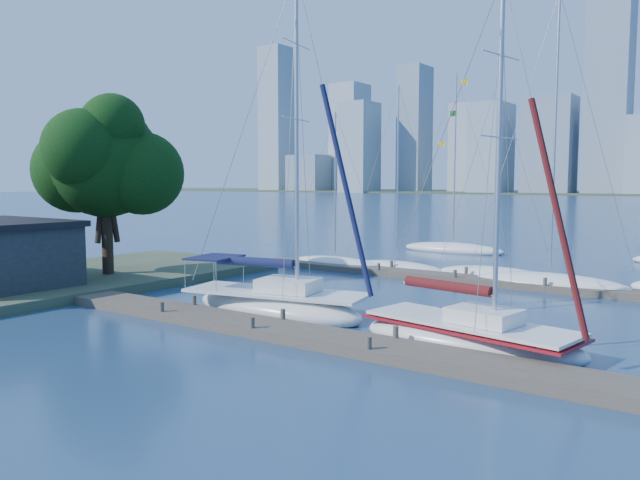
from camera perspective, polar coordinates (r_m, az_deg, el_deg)
The scene contains 12 objects.
ground at distance 24.05m, azimuth -4.77°, elevation -8.53°, with size 700.00×700.00×0.00m, color navy.
near_dock at distance 24.00m, azimuth -4.78°, elevation -8.07°, with size 26.00×2.00×0.40m, color #453C33.
far_dock at distance 36.66m, azimuth 14.17°, elevation -3.58°, with size 30.00×1.80×0.36m, color #453C33.
shore at distance 38.66m, azimuth -21.36°, elevation -3.23°, with size 12.00×22.00×0.50m, color #38472D.
tree at distance 37.54m, azimuth -19.07°, elevation 6.95°, with size 8.29×7.54×10.57m.
sailboat_navy at distance 27.23m, azimuth -4.03°, elevation -4.37°, with size 9.13×4.56×15.00m.
sailboat_maroon at distance 22.36m, azimuth 13.58°, elevation -7.01°, with size 8.33×3.91×12.90m.
bg_boat_0 at distance 42.48m, azimuth 1.40°, elevation -2.15°, with size 7.42×3.00×10.72m.
bg_boat_1 at distance 40.83m, azimuth 7.01°, elevation -2.48°, with size 6.79×4.24×12.17m.
bg_boat_2 at distance 38.55m, azimuth 15.57°, elevation -3.07°, with size 7.07×2.64×11.99m.
bg_boat_3 at distance 36.03m, azimuth 20.27°, elevation -3.70°, with size 8.68×5.74×16.00m.
bg_boat_6 at distance 52.54m, azimuth 12.07°, elevation -0.78°, with size 8.79×2.76×14.84m.
Camera 1 is at (15.14, -17.77, 5.75)m, focal length 35.00 mm.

